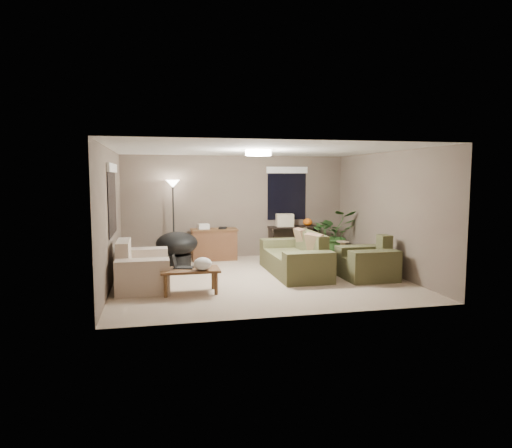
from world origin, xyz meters
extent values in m
plane|color=#C0A78E|center=(0.00, 0.00, 0.00)|extent=(5.50, 5.50, 0.00)
plane|color=white|center=(0.00, 0.00, 2.50)|extent=(5.50, 5.50, 0.00)
plane|color=#685B4C|center=(0.00, 2.50, 1.25)|extent=(5.50, 0.00, 5.50)
plane|color=#685B4C|center=(0.00, -2.50, 1.25)|extent=(5.50, 0.00, 5.50)
plane|color=#685B4C|center=(-2.75, 0.00, 1.25)|extent=(0.00, 5.00, 5.00)
plane|color=#685B4C|center=(2.75, 0.00, 1.25)|extent=(0.00, 5.00, 5.00)
cube|color=#4E4E2F|center=(0.81, 0.24, 0.21)|extent=(0.95, 1.48, 0.42)
cube|color=#47482B|center=(1.17, 0.24, 0.64)|extent=(0.22, 1.48, 0.43)
cube|color=#4D4D2E|center=(0.81, -0.68, 0.30)|extent=(0.95, 0.36, 0.60)
cube|color=brown|center=(0.81, 1.16, 0.30)|extent=(0.95, 0.36, 0.60)
cube|color=#8C7251|center=(1.11, -0.21, 0.65)|extent=(0.39, 0.50, 0.47)
cube|color=#8C7251|center=(1.11, 0.69, 0.65)|extent=(0.25, 0.46, 0.47)
cube|color=beige|center=(-2.19, -0.19, 0.21)|extent=(0.90, 0.88, 0.42)
cube|color=beige|center=(-2.53, -0.19, 0.64)|extent=(0.22, 0.88, 0.43)
cube|color=beige|center=(-2.19, -0.81, 0.30)|extent=(0.90, 0.36, 0.60)
cube|color=beige|center=(-2.19, 0.43, 0.30)|extent=(0.90, 0.36, 0.60)
cube|color=#48482B|center=(2.07, -0.50, 0.21)|extent=(0.95, 0.28, 0.42)
cube|color=#454529|center=(2.43, -0.50, 0.64)|extent=(0.22, 0.28, 0.43)
cube|color=brown|center=(2.07, -0.82, 0.30)|extent=(0.95, 0.36, 0.60)
cube|color=#47472A|center=(2.07, -0.18, 0.30)|extent=(0.95, 0.36, 0.60)
cube|color=brown|center=(-1.39, -0.87, 0.40)|extent=(1.00, 0.55, 0.04)
cylinder|color=brown|center=(-1.81, -1.07, 0.19)|extent=(0.06, 0.06, 0.38)
cylinder|color=brown|center=(-0.97, -1.07, 0.19)|extent=(0.06, 0.06, 0.38)
cylinder|color=brown|center=(-1.81, -0.67, 0.19)|extent=(0.06, 0.06, 0.38)
cylinder|color=brown|center=(-0.97, -0.67, 0.19)|extent=(0.06, 0.06, 0.38)
cube|color=black|center=(-1.49, -0.77, 0.43)|extent=(0.38, 0.31, 0.02)
cube|color=black|center=(-1.65, -0.77, 0.55)|extent=(0.11, 0.24, 0.22)
ellipsoid|color=white|center=(-1.19, -1.02, 0.53)|extent=(0.34, 0.31, 0.22)
cube|color=brown|center=(-0.59, 2.14, 0.35)|extent=(1.05, 0.45, 0.71)
cube|color=brown|center=(-0.59, 2.14, 0.73)|extent=(1.10, 0.50, 0.04)
cube|color=silver|center=(-0.84, 2.14, 0.81)|extent=(0.27, 0.23, 0.12)
cube|color=black|center=(-0.39, 2.09, 0.77)|extent=(0.23, 0.26, 0.04)
cube|color=black|center=(1.44, 2.28, 0.73)|extent=(1.30, 0.40, 0.04)
cube|color=black|center=(0.84, 2.28, 0.35)|extent=(0.05, 0.38, 0.71)
cube|color=black|center=(2.04, 2.28, 0.35)|extent=(0.05, 0.38, 0.71)
cube|color=black|center=(1.44, 2.28, 0.15)|extent=(1.25, 0.36, 0.03)
ellipsoid|color=orange|center=(1.79, 2.28, 0.84)|extent=(0.30, 0.30, 0.19)
cube|color=beige|center=(1.19, 2.28, 0.91)|extent=(0.44, 0.35, 0.31)
cylinder|color=black|center=(-1.51, 1.32, 0.15)|extent=(0.60, 0.60, 0.30)
ellipsoid|color=black|center=(-1.51, 1.32, 0.55)|extent=(1.02, 1.02, 0.50)
cylinder|color=black|center=(-1.54, 2.19, 0.01)|extent=(0.28, 0.28, 0.02)
cylinder|color=black|center=(-1.54, 2.19, 0.90)|extent=(0.04, 0.04, 1.78)
cone|color=white|center=(-1.54, 2.19, 1.82)|extent=(0.32, 0.32, 0.18)
cylinder|color=white|center=(0.00, 0.00, 2.44)|extent=(0.50, 0.50, 0.10)
imported|color=#2D5923|center=(2.25, 1.73, 0.46)|extent=(1.07, 1.19, 0.93)
cube|color=tan|center=(2.27, 1.17, 0.01)|extent=(0.32, 0.32, 0.03)
cylinder|color=tan|center=(2.27, 1.17, 0.25)|extent=(0.12, 0.12, 0.44)
cube|color=tan|center=(2.27, 1.17, 0.48)|extent=(0.22, 0.22, 0.03)
cube|color=black|center=(-2.73, 0.30, 1.55)|extent=(0.01, 1.50, 1.30)
cube|color=white|center=(-2.71, 0.30, 2.15)|extent=(0.05, 1.56, 0.16)
cube|color=black|center=(1.30, 2.48, 1.55)|extent=(1.00, 0.01, 1.30)
cube|color=white|center=(1.30, 2.46, 2.15)|extent=(1.06, 0.05, 0.16)
camera|label=1|loc=(-1.94, -8.60, 2.00)|focal=32.00mm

